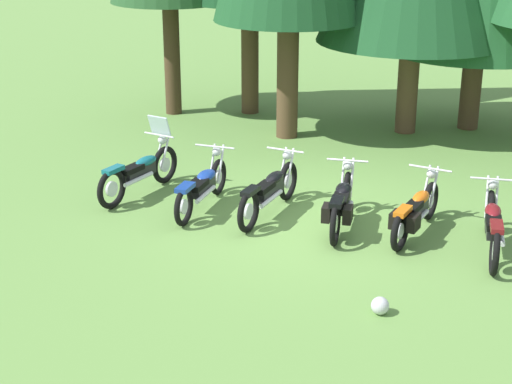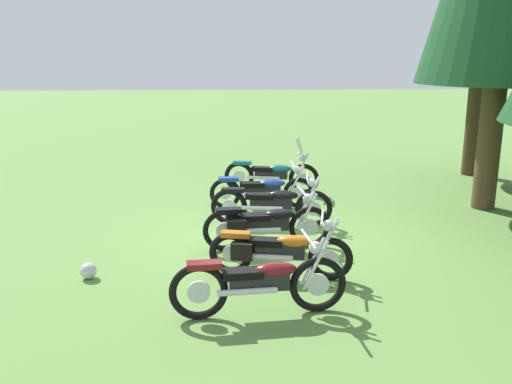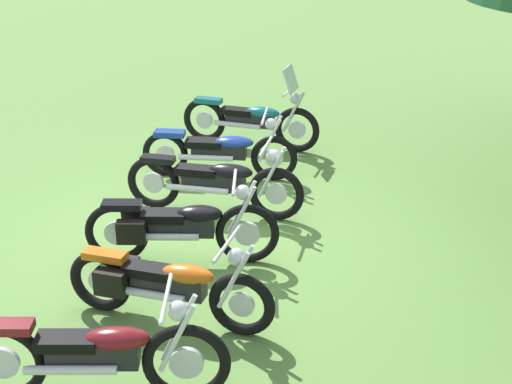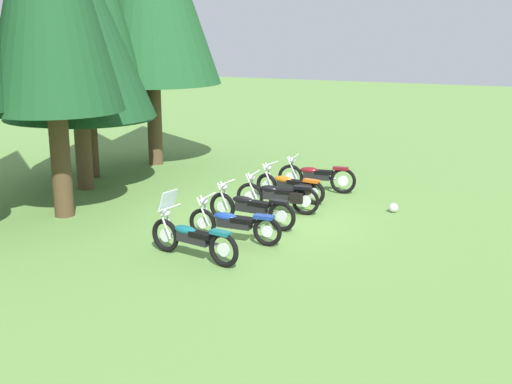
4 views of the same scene
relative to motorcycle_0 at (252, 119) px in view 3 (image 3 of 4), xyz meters
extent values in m
plane|color=#608C42|center=(3.20, -0.34, -0.47)|extent=(80.00, 80.00, 0.00)
torus|color=black|center=(0.16, 0.74, -0.10)|extent=(0.26, 0.74, 0.73)
cylinder|color=silver|center=(0.16, 0.74, -0.10)|extent=(0.11, 0.29, 0.28)
torus|color=black|center=(-0.18, -0.80, -0.10)|extent=(0.26, 0.74, 0.73)
cylinder|color=silver|center=(-0.18, -0.80, -0.10)|extent=(0.11, 0.29, 0.28)
cube|color=black|center=(-0.01, -0.03, 0.00)|extent=(0.36, 0.81, 0.22)
ellipsoid|color=#14606B|center=(0.04, 0.18, 0.14)|extent=(0.36, 0.60, 0.17)
cube|color=black|center=(-0.06, -0.24, 0.11)|extent=(0.33, 0.56, 0.10)
cube|color=#14606B|center=(-0.16, -0.72, 0.24)|extent=(0.27, 0.47, 0.08)
cylinder|color=silver|center=(0.08, 0.70, 0.20)|extent=(0.12, 0.34, 0.65)
cylinder|color=silver|center=(0.22, 0.67, 0.20)|extent=(0.12, 0.34, 0.65)
cylinder|color=silver|center=(0.13, 0.60, 0.54)|extent=(0.68, 0.18, 0.04)
sphere|color=silver|center=(0.15, 0.69, 0.42)|extent=(0.20, 0.20, 0.17)
cylinder|color=silver|center=(0.07, -0.23, -0.08)|extent=(0.25, 0.78, 0.08)
cube|color=silver|center=(0.13, 0.62, 0.72)|extent=(0.46, 0.24, 0.39)
torus|color=black|center=(1.37, 0.47, -0.13)|extent=(0.11, 0.68, 0.68)
cylinder|color=silver|center=(1.37, 0.47, -0.13)|extent=(0.05, 0.26, 0.26)
torus|color=black|center=(1.36, -1.13, -0.13)|extent=(0.11, 0.68, 0.68)
cylinder|color=silver|center=(1.36, -1.13, -0.13)|extent=(0.05, 0.26, 0.26)
cube|color=black|center=(1.36, -0.33, -0.03)|extent=(0.24, 0.79, 0.21)
ellipsoid|color=navy|center=(1.36, -0.11, 0.10)|extent=(0.29, 0.57, 0.16)
cube|color=black|center=(1.36, -0.55, 0.07)|extent=(0.27, 0.53, 0.10)
cube|color=navy|center=(1.36, -1.05, 0.19)|extent=(0.21, 0.44, 0.08)
cylinder|color=silver|center=(1.28, 0.42, 0.17)|extent=(0.05, 0.34, 0.65)
cylinder|color=silver|center=(1.46, 0.41, 0.17)|extent=(0.05, 0.34, 0.65)
cylinder|color=silver|center=(1.37, 0.33, 0.51)|extent=(0.76, 0.04, 0.04)
sphere|color=silver|center=(1.37, 0.42, 0.39)|extent=(0.17, 0.17, 0.17)
cylinder|color=silver|center=(1.50, -0.50, -0.11)|extent=(0.09, 0.79, 0.08)
torus|color=black|center=(2.69, 0.61, -0.10)|extent=(0.19, 0.73, 0.72)
cylinder|color=silver|center=(2.69, 0.61, -0.10)|extent=(0.08, 0.28, 0.28)
torus|color=black|center=(2.49, -1.04, -0.10)|extent=(0.19, 0.73, 0.72)
cylinder|color=silver|center=(2.49, -1.04, -0.10)|extent=(0.08, 0.28, 0.28)
cube|color=black|center=(2.59, -0.21, 0.00)|extent=(0.29, 0.84, 0.24)
ellipsoid|color=black|center=(2.61, 0.01, 0.15)|extent=(0.31, 0.61, 0.19)
cube|color=black|center=(2.56, -0.44, 0.12)|extent=(0.29, 0.57, 0.10)
cube|color=black|center=(2.50, -0.96, 0.23)|extent=(0.23, 0.46, 0.08)
cylinder|color=silver|center=(2.61, 0.56, 0.19)|extent=(0.08, 0.34, 0.65)
cylinder|color=silver|center=(2.75, 0.54, 0.19)|extent=(0.08, 0.34, 0.65)
cylinder|color=silver|center=(2.67, 0.47, 0.53)|extent=(0.71, 0.12, 0.04)
sphere|color=silver|center=(2.68, 0.56, 0.41)|extent=(0.19, 0.19, 0.17)
cylinder|color=silver|center=(2.69, -0.41, -0.08)|extent=(0.18, 0.82, 0.08)
torus|color=black|center=(3.85, 0.37, -0.10)|extent=(0.16, 0.74, 0.73)
cylinder|color=silver|center=(3.85, 0.37, -0.10)|extent=(0.08, 0.29, 0.29)
torus|color=black|center=(3.98, -1.12, -0.10)|extent=(0.16, 0.74, 0.73)
cylinder|color=silver|center=(3.98, -1.12, -0.10)|extent=(0.08, 0.29, 0.29)
cube|color=black|center=(3.92, -0.37, 0.01)|extent=(0.28, 0.75, 0.24)
ellipsoid|color=black|center=(3.90, -0.17, 0.15)|extent=(0.32, 0.55, 0.18)
cube|color=black|center=(3.94, -0.58, 0.12)|extent=(0.30, 0.51, 0.10)
cube|color=black|center=(3.98, -1.04, 0.25)|extent=(0.24, 0.46, 0.08)
cylinder|color=silver|center=(3.77, 0.30, 0.20)|extent=(0.07, 0.34, 0.65)
cylinder|color=silver|center=(3.94, 0.32, 0.20)|extent=(0.07, 0.34, 0.65)
cylinder|color=silver|center=(3.86, 0.23, 0.54)|extent=(0.71, 0.10, 0.04)
sphere|color=silver|center=(3.85, 0.32, 0.42)|extent=(0.18, 0.18, 0.17)
cylinder|color=silver|center=(4.07, -0.53, -0.08)|extent=(0.15, 0.74, 0.08)
cube|color=black|center=(3.79, -0.93, 0.00)|extent=(0.17, 0.33, 0.26)
cube|color=black|center=(4.14, -0.90, 0.00)|extent=(0.17, 0.33, 0.26)
torus|color=black|center=(5.29, 0.48, -0.13)|extent=(0.24, 0.68, 0.67)
cylinder|color=silver|center=(5.29, 0.48, -0.13)|extent=(0.10, 0.26, 0.25)
torus|color=black|center=(5.00, -1.01, -0.13)|extent=(0.24, 0.68, 0.67)
cylinder|color=silver|center=(5.00, -1.01, -0.13)|extent=(0.10, 0.26, 0.25)
cube|color=black|center=(5.15, -0.26, -0.03)|extent=(0.33, 0.77, 0.23)
ellipsoid|color=#D16014|center=(5.19, -0.06, 0.11)|extent=(0.33, 0.57, 0.18)
cube|color=black|center=(5.11, -0.47, 0.08)|extent=(0.31, 0.53, 0.10)
cube|color=#D16014|center=(5.02, -0.93, 0.18)|extent=(0.25, 0.46, 0.08)
cylinder|color=silver|center=(5.21, 0.43, 0.17)|extent=(0.11, 0.34, 0.65)
cylinder|color=silver|center=(5.35, 0.41, 0.17)|extent=(0.11, 0.34, 0.65)
cylinder|color=silver|center=(5.26, 0.34, 0.50)|extent=(0.74, 0.18, 0.04)
sphere|color=silver|center=(5.28, 0.43, 0.38)|extent=(0.20, 0.20, 0.17)
cylinder|color=silver|center=(5.23, -0.45, -0.11)|extent=(0.22, 0.75, 0.08)
cube|color=black|center=(4.90, -0.78, -0.03)|extent=(0.20, 0.34, 0.26)
cube|color=black|center=(5.19, -0.84, -0.03)|extent=(0.20, 0.34, 0.26)
torus|color=black|center=(6.31, 0.13, -0.09)|extent=(0.17, 0.76, 0.75)
cylinder|color=silver|center=(6.31, 0.13, -0.09)|extent=(0.08, 0.30, 0.30)
torus|color=black|center=(6.46, -1.41, -0.09)|extent=(0.17, 0.76, 0.75)
cylinder|color=silver|center=(6.46, -1.41, -0.09)|extent=(0.08, 0.30, 0.30)
cube|color=black|center=(6.39, -0.64, 0.02)|extent=(0.28, 0.78, 0.23)
ellipsoid|color=maroon|center=(6.36, -0.43, 0.16)|extent=(0.31, 0.57, 0.18)
cube|color=black|center=(6.41, -0.85, 0.13)|extent=(0.29, 0.53, 0.10)
cube|color=maroon|center=(6.46, -1.33, 0.27)|extent=(0.23, 0.46, 0.08)
cylinder|color=silver|center=(6.24, 0.07, 0.21)|extent=(0.08, 0.34, 0.65)
cylinder|color=silver|center=(6.39, 0.08, 0.21)|extent=(0.08, 0.34, 0.65)
cylinder|color=silver|center=(6.32, -0.01, 0.55)|extent=(0.75, 0.11, 0.04)
sphere|color=silver|center=(6.31, 0.08, 0.43)|extent=(0.19, 0.19, 0.17)
cylinder|color=silver|center=(6.53, -0.79, -0.07)|extent=(0.16, 0.77, 0.08)
camera|label=1|loc=(6.57, -12.96, 4.97)|focal=57.30mm
camera|label=2|loc=(12.91, -0.97, 2.86)|focal=38.65mm
camera|label=3|loc=(11.37, 1.24, 3.74)|focal=52.28mm
camera|label=4|loc=(-11.40, -6.25, 4.30)|focal=46.21mm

